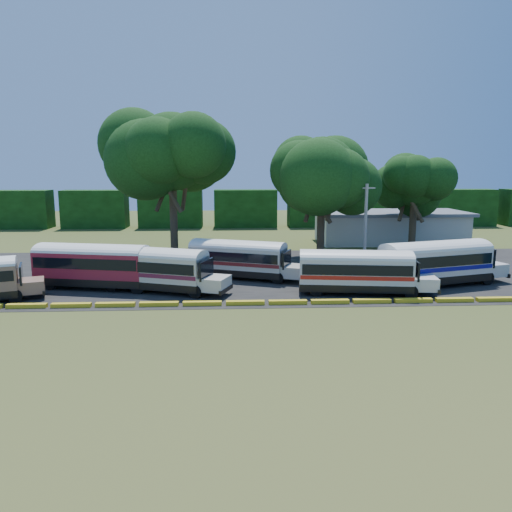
{
  "coord_description": "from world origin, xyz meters",
  "views": [
    {
      "loc": [
        -2.51,
        -32.82,
        9.49
      ],
      "look_at": [
        -0.49,
        6.0,
        2.6
      ],
      "focal_mm": 35.0,
      "sensor_mm": 36.0,
      "label": 1
    }
  ],
  "objects_px": {
    "bus_cream_west": "(155,267)",
    "bus_white_red": "(358,269)",
    "bus_red": "(95,263)",
    "tree_west": "(172,152)"
  },
  "relations": [
    {
      "from": "bus_red",
      "to": "bus_white_red",
      "type": "distance_m",
      "value": 20.54
    },
    {
      "from": "bus_red",
      "to": "tree_west",
      "type": "distance_m",
      "value": 16.9
    },
    {
      "from": "bus_red",
      "to": "bus_cream_west",
      "type": "distance_m",
      "value": 5.0
    },
    {
      "from": "bus_red",
      "to": "bus_white_red",
      "type": "xyz_separation_m",
      "value": [
        20.34,
        -2.85,
        -0.14
      ]
    },
    {
      "from": "bus_white_red",
      "to": "tree_west",
      "type": "relative_size",
      "value": 0.7
    },
    {
      "from": "bus_cream_west",
      "to": "bus_white_red",
      "type": "height_order",
      "value": "bus_cream_west"
    },
    {
      "from": "tree_west",
      "to": "bus_white_red",
      "type": "bearing_deg",
      "value": -46.32
    },
    {
      "from": "tree_west",
      "to": "bus_red",
      "type": "bearing_deg",
      "value": -109.42
    },
    {
      "from": "bus_red",
      "to": "bus_cream_west",
      "type": "relative_size",
      "value": 1.05
    },
    {
      "from": "bus_cream_west",
      "to": "bus_white_red",
      "type": "distance_m",
      "value": 15.58
    }
  ]
}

